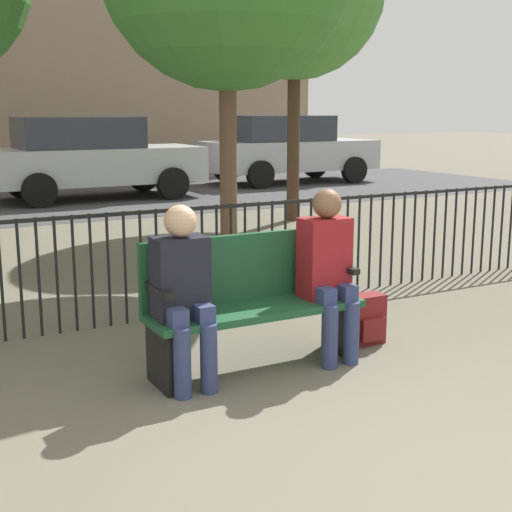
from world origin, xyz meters
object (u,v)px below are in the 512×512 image
Objects in this scene: seated_person_0 at (184,287)px; seated_person_1 at (328,266)px; backpack at (366,320)px; park_bench at (251,299)px; parked_car_0 at (90,157)px; parked_car_2 at (287,148)px.

seated_person_1 reaches higher than seated_person_0.
seated_person_0 is 1.63m from backpack.
park_bench is at bearing 167.19° from seated_person_1.
seated_person_1 is 0.69m from backpack.
parked_car_0 and parked_car_2 have the same top height.
seated_person_1 is (0.55, -0.13, 0.20)m from park_bench.
parked_car_2 is (7.30, 10.93, 0.18)m from seated_person_0.
seated_person_1 is 0.29× the size of parked_car_2.
parked_car_2 is (5.75, 10.79, 0.66)m from backpack.
parked_car_2 is at bearing 58.01° from park_bench.
parked_car_2 reaches higher than backpack.
parked_car_0 reaches higher than seated_person_0.
park_bench is 1.05m from backpack.
seated_person_1 is at bearing 0.12° from seated_person_0.
parked_car_0 is 1.00× the size of parked_car_2.
seated_person_1 is at bearing -96.35° from parked_car_0.
seated_person_0 is at bearing -179.88° from seated_person_1.
backpack is at bearing 17.07° from seated_person_1.
parked_car_0 is (1.12, 10.05, 0.16)m from seated_person_1.
park_bench is at bearing 13.09° from seated_person_0.
seated_person_0 reaches higher than park_bench.
seated_person_0 is (-0.55, -0.13, 0.18)m from park_bench.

